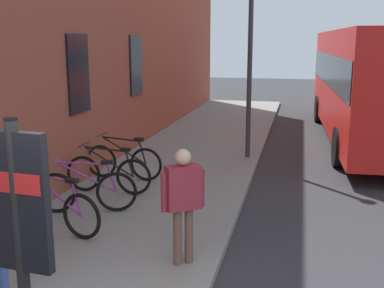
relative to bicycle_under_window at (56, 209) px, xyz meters
The scene contains 10 objects.
ground 4.87m from the bicycle_under_window, 49.03° to the right, with size 60.00×60.00×0.00m, color #2D2D30.
sidewalk_pavement 5.27m from the bicycle_under_window, ahead, with size 24.00×3.50×0.12m, color gray.
bicycle_under_window is the anchor object (origin of this frame).
bicycle_by_door 0.96m from the bicycle_under_window, ahead, with size 0.64×1.72×0.97m.
bicycle_leaning_wall 2.04m from the bicycle_under_window, ahead, with size 0.48×1.77×0.97m.
bicycle_end_of_row 3.02m from the bicycle_under_window, ahead, with size 0.48×1.77×0.97m.
transit_info_sign 3.84m from the bicycle_under_window, 154.54° to the right, with size 0.14×0.56×2.40m.
city_bus 10.72m from the bicycle_under_window, 32.18° to the right, with size 10.60×2.98×3.35m.
pedestrian_by_facade 2.33m from the bicycle_under_window, 104.65° to the right, with size 0.44×0.52×1.59m.
street_lamp 6.69m from the bicycle_under_window, 22.77° to the right, with size 0.28×0.28×5.36m.
Camera 1 is at (-3.52, -0.98, 3.08)m, focal length 44.53 mm.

